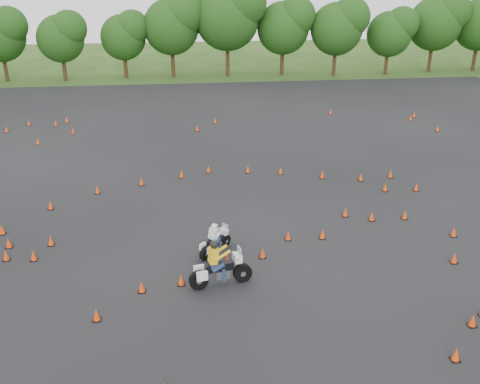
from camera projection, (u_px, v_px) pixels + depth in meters
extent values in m
plane|color=#2D5119|center=(250.00, 251.00, 24.25)|extent=(140.00, 140.00, 0.00)
plane|color=black|center=(236.00, 198.00, 29.72)|extent=(62.00, 62.00, 0.00)
cone|color=#E83D09|center=(473.00, 321.00, 19.15)|extent=(0.26, 0.26, 0.45)
cone|color=#E83D09|center=(345.00, 212.00, 27.45)|extent=(0.26, 0.26, 0.45)
cone|color=#E83D09|center=(248.00, 169.00, 33.16)|extent=(0.26, 0.26, 0.45)
cone|color=#E83D09|center=(33.00, 256.00, 23.39)|extent=(0.26, 0.26, 0.45)
cone|color=#E83D09|center=(405.00, 215.00, 27.17)|extent=(0.26, 0.26, 0.45)
cone|color=#E83D09|center=(411.00, 118.00, 44.10)|extent=(0.26, 0.26, 0.45)
cone|color=#E83D09|center=(227.00, 259.00, 23.14)|extent=(0.26, 0.26, 0.45)
cone|color=#E83D09|center=(454.00, 258.00, 23.19)|extent=(0.26, 0.26, 0.45)
cone|color=#E83D09|center=(97.00, 190.00, 30.15)|extent=(0.26, 0.26, 0.45)
cone|color=#E83D09|center=(454.00, 232.00, 25.44)|extent=(0.26, 0.26, 0.45)
cone|color=#E83D09|center=(96.00, 315.00, 19.45)|extent=(0.26, 0.26, 0.45)
cone|color=#E83D09|center=(73.00, 131.00, 40.73)|extent=(0.26, 0.26, 0.45)
cone|color=#E83D09|center=(385.00, 187.00, 30.49)|extent=(0.26, 0.26, 0.45)
cone|color=#E83D09|center=(416.00, 187.00, 30.53)|extent=(0.26, 0.26, 0.45)
cone|color=#E83D09|center=(361.00, 177.00, 31.94)|extent=(0.26, 0.26, 0.45)
cone|color=#E83D09|center=(2.00, 230.00, 25.65)|extent=(0.26, 0.26, 0.45)
cone|color=#E83D09|center=(142.00, 287.00, 21.13)|extent=(0.26, 0.26, 0.45)
cone|color=#E83D09|center=(288.00, 236.00, 25.12)|extent=(0.26, 0.26, 0.45)
cone|color=#E83D09|center=(215.00, 121.00, 43.37)|extent=(0.26, 0.26, 0.45)
cone|color=#E83D09|center=(141.00, 181.00, 31.33)|extent=(0.26, 0.26, 0.45)
cone|color=#E83D09|center=(322.00, 234.00, 25.24)|extent=(0.26, 0.26, 0.45)
cone|color=#E83D09|center=(281.00, 171.00, 32.94)|extent=(0.26, 0.26, 0.45)
cone|color=#E83D09|center=(67.00, 120.00, 43.54)|extent=(0.26, 0.26, 0.45)
cone|color=#E83D09|center=(372.00, 216.00, 27.01)|extent=(0.26, 0.26, 0.45)
cone|color=#E83D09|center=(6.00, 129.00, 41.08)|extent=(0.26, 0.26, 0.45)
cone|color=#E83D09|center=(456.00, 355.00, 17.49)|extent=(0.26, 0.26, 0.45)
cone|color=#E83D09|center=(181.00, 280.00, 21.60)|extent=(0.26, 0.26, 0.45)
cone|color=#E83D09|center=(56.00, 123.00, 42.62)|extent=(0.26, 0.26, 0.45)
cone|color=#E83D09|center=(181.00, 174.00, 32.40)|extent=(0.26, 0.26, 0.45)
cone|color=#E83D09|center=(208.00, 169.00, 33.18)|extent=(0.26, 0.26, 0.45)
cone|color=#E83D09|center=(8.00, 243.00, 24.44)|extent=(0.26, 0.26, 0.45)
cone|color=#E83D09|center=(414.00, 115.00, 45.01)|extent=(0.26, 0.26, 0.45)
cone|color=#E83D09|center=(38.00, 142.00, 38.29)|extent=(0.26, 0.26, 0.45)
cone|color=#E83D09|center=(438.00, 129.00, 41.25)|extent=(0.26, 0.26, 0.45)
cone|color=#E83D09|center=(263.00, 253.00, 23.60)|extent=(0.26, 0.26, 0.45)
cone|color=#E83D09|center=(331.00, 112.00, 45.97)|extent=(0.26, 0.26, 0.45)
cone|color=#E83D09|center=(6.00, 256.00, 23.39)|extent=(0.26, 0.26, 0.45)
cone|color=#E83D09|center=(322.00, 175.00, 32.32)|extent=(0.26, 0.26, 0.45)
cone|color=#E83D09|center=(197.00, 128.00, 41.33)|extent=(0.26, 0.26, 0.45)
cone|color=#E83D09|center=(51.00, 241.00, 24.64)|extent=(0.26, 0.26, 0.45)
cone|color=#E83D09|center=(50.00, 205.00, 28.24)|extent=(0.26, 0.26, 0.45)
cone|color=#E83D09|center=(29.00, 123.00, 42.79)|extent=(0.26, 0.26, 0.45)
cone|color=#E83D09|center=(390.00, 174.00, 32.43)|extent=(0.26, 0.26, 0.45)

